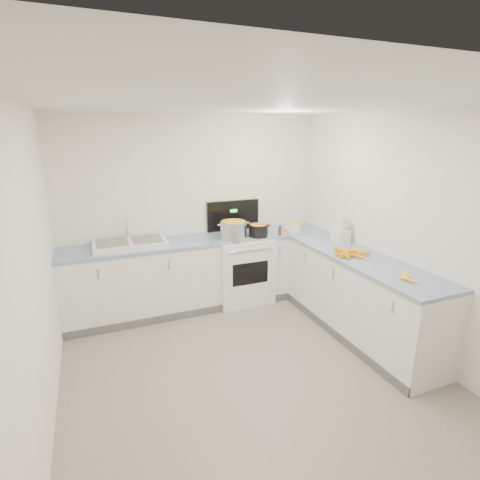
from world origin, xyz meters
name	(u,v)px	position (x,y,z in m)	size (l,w,h in m)	color
floor	(254,376)	(0.00, 0.00, 0.00)	(3.50, 4.00, 0.00)	gray
ceiling	(257,103)	(0.00, 0.00, 2.50)	(3.50, 4.00, 0.00)	white
wall_back	(194,211)	(0.00, 2.00, 1.25)	(3.50, 2.50, 0.00)	white
wall_front	(462,399)	(0.00, -2.00, 1.25)	(3.50, 2.50, 0.00)	white
wall_left	(30,283)	(-1.75, 0.00, 1.25)	(4.00, 2.50, 0.00)	white
wall_right	(408,234)	(1.75, 0.00, 1.25)	(4.00, 2.50, 0.00)	white
counter_back	(202,272)	(0.00, 1.70, 0.47)	(3.50, 0.62, 0.94)	white
counter_right	(359,296)	(1.45, 0.30, 0.47)	(0.62, 2.20, 0.94)	white
stove	(241,267)	(0.55, 1.69, 0.47)	(0.76, 0.65, 1.36)	white
sink	(130,243)	(-0.90, 1.70, 0.98)	(0.86, 0.52, 0.31)	white
steel_pot	(233,231)	(0.39, 1.55, 1.05)	(0.34, 0.34, 0.25)	silver
black_pot	(258,231)	(0.74, 1.53, 1.01)	(0.25, 0.25, 0.18)	black
wooden_spoon	(259,224)	(0.74, 1.53, 1.11)	(0.01, 0.01, 0.35)	#AD7A47
mixing_bowl	(294,227)	(1.34, 1.63, 0.99)	(0.23, 0.23, 0.10)	white
extract_bottle	(280,231)	(1.03, 1.46, 1.00)	(0.04, 0.04, 0.11)	#593319
spice_jar	(286,231)	(1.13, 1.49, 0.98)	(0.05, 0.05, 0.09)	#E5B266
food_processor	(341,230)	(1.60, 0.91, 1.09)	(0.18, 0.21, 0.34)	white
carrot_pile	(349,253)	(1.34, 0.41, 0.97)	(0.45, 0.48, 0.08)	#FFAC1F
peeled_carrots	(409,278)	(1.40, -0.40, 0.96)	(0.17, 0.30, 0.04)	yellow
peelings	(113,241)	(-1.09, 1.73, 1.02)	(0.23, 0.28, 0.01)	tan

